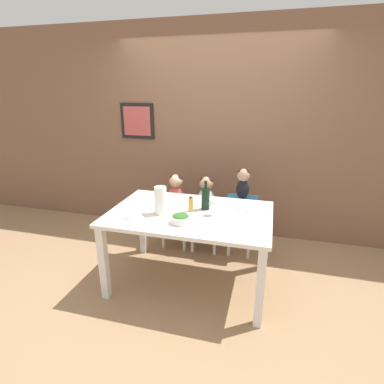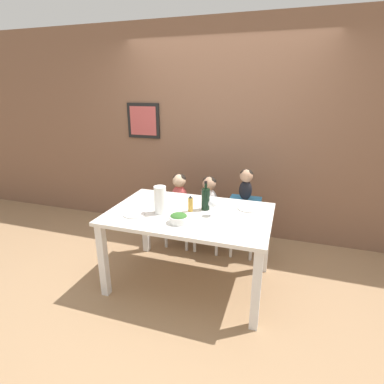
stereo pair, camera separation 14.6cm
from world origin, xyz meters
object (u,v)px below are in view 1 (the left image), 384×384
chair_right_highchair (241,211)px  paper_towel_roll (161,201)px  salad_bowl_large (181,218)px  chair_far_left (177,216)px  person_child_left (176,191)px  chair_far_center (206,219)px  person_child_center (206,194)px  dinner_plate_front_left (135,215)px  dinner_plate_back_left (165,199)px  wine_bottle (206,198)px  wine_glass_near (213,204)px  person_baby_right (243,181)px  dinner_plate_back_right (248,208)px

chair_right_highchair → paper_towel_roll: bearing=-129.4°
salad_bowl_large → paper_towel_roll: bearing=148.1°
chair_far_left → person_child_left: size_ratio=0.99×
chair_far_center → salad_bowl_large: bearing=-91.1°
person_child_center → dinner_plate_front_left: size_ratio=2.28×
person_child_center → dinner_plate_front_left: 1.06m
dinner_plate_back_left → person_child_center: bearing=52.3°
chair_far_center → wine_bottle: wine_bottle is taller
person_child_center → salad_bowl_large: size_ratio=2.70×
person_child_center → wine_glass_near: bearing=-73.2°
wine_bottle → wine_glass_near: size_ratio=1.81×
chair_far_center → paper_towel_roll: paper_towel_roll is taller
chair_far_left → salad_bowl_large: bearing=-69.9°
chair_far_center → dinner_plate_front_left: bearing=-116.8°
chair_right_highchair → person_baby_right: 0.37m
chair_far_center → person_child_left: bearing=179.8°
person_child_left → person_baby_right: person_baby_right is taller
person_baby_right → wine_glass_near: size_ratio=2.22×
chair_far_left → dinner_plate_back_right: 1.09m
person_child_left → wine_glass_near: 0.96m
chair_far_center → dinner_plate_back_left: size_ratio=2.27×
chair_far_left → person_baby_right: person_baby_right is taller
dinner_plate_back_left → chair_right_highchair: bearing=30.6°
person_child_center → wine_glass_near: wine_glass_near is taller
person_child_left → person_child_center: size_ratio=1.00×
person_baby_right → dinner_plate_back_right: size_ratio=1.74×
chair_far_center → chair_right_highchair: size_ratio=0.66×
person_child_center → dinner_plate_back_left: person_child_center is taller
person_child_center → person_baby_right: bearing=0.1°
chair_right_highchair → paper_towel_roll: size_ratio=2.63×
paper_towel_roll → chair_far_center: bearing=72.6°
chair_far_center → person_baby_right: bearing=0.3°
person_baby_right → dinner_plate_back_left: person_baby_right is taller
chair_far_center → dinner_plate_front_left: (-0.47, -0.94, 0.39)m
chair_far_center → person_baby_right: (0.42, 0.00, 0.53)m
salad_bowl_large → person_child_left: bearing=110.1°
paper_towel_roll → dinner_plate_back_right: (0.78, 0.35, -0.13)m
person_child_center → dinner_plate_back_left: (-0.35, -0.46, 0.06)m
wine_glass_near → dinner_plate_front_left: bearing=-163.2°
wine_bottle → dinner_plate_back_right: (0.40, 0.13, -0.11)m
person_child_center → person_child_left: bearing=180.0°
chair_far_left → dinner_plate_back_right: dinner_plate_back_right is taller
person_child_left → salad_bowl_large: size_ratio=2.70×
chair_far_left → chair_right_highchair: size_ratio=0.66×
wine_glass_near → dinner_plate_back_left: size_ratio=0.78×
chair_far_center → wine_bottle: 0.79m
chair_far_left → person_child_left: (0.00, 0.00, 0.33)m
chair_right_highchair → paper_towel_roll: paper_towel_roll is taller
dinner_plate_back_left → dinner_plate_back_right: same height
person_child_left → wine_bottle: wine_bottle is taller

